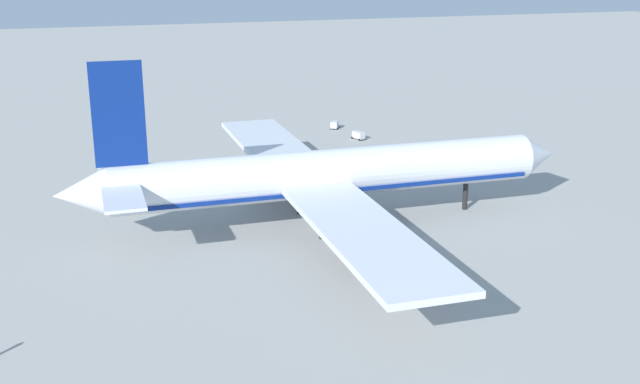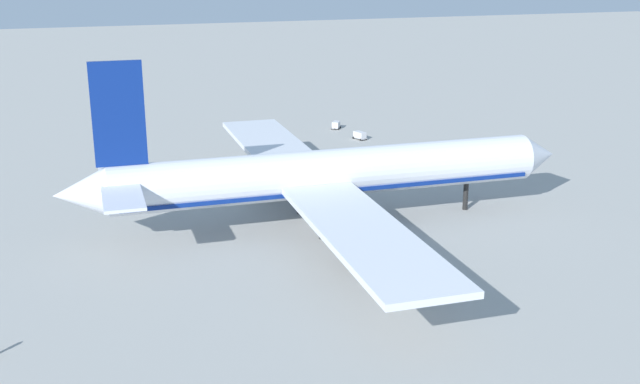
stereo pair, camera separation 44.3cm
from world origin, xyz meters
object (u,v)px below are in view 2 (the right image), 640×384
object	(u,v)px
traffic_cone_1	(105,164)
traffic_cone_2	(515,159)
airliner	(321,175)
baggage_cart_0	(336,125)
traffic_cone_3	(119,163)
baggage_cart_1	(360,135)

from	to	relation	value
traffic_cone_1	traffic_cone_2	size ratio (longest dim) A/B	1.00
airliner	traffic_cone_2	bearing A→B (deg)	25.87
airliner	traffic_cone_1	world-z (taller)	airliner
traffic_cone_2	baggage_cart_0	bearing A→B (deg)	121.77
baggage_cart_0	traffic_cone_3	distance (m)	45.80
traffic_cone_2	traffic_cone_3	bearing A→B (deg)	163.75
airliner	traffic_cone_3	distance (m)	45.23
airliner	baggage_cart_1	size ratio (longest dim) A/B	20.82
airliner	traffic_cone_2	size ratio (longest dim) A/B	135.45
baggage_cart_0	baggage_cart_1	bearing A→B (deg)	-83.48
traffic_cone_1	traffic_cone_2	world-z (taller)	same
traffic_cone_2	traffic_cone_3	xyz separation A→B (m)	(-63.93, 18.64, 0.00)
traffic_cone_2	traffic_cone_3	size ratio (longest dim) A/B	1.00
baggage_cart_0	traffic_cone_1	world-z (taller)	baggage_cart_0
traffic_cone_2	traffic_cone_3	world-z (taller)	same
baggage_cart_1	traffic_cone_3	size ratio (longest dim) A/B	6.51
airliner	baggage_cart_1	distance (m)	48.85
baggage_cart_1	traffic_cone_2	world-z (taller)	baggage_cart_1
airliner	baggage_cart_0	bearing A→B (deg)	68.35
baggage_cart_1	traffic_cone_1	size ratio (longest dim) A/B	6.51
baggage_cart_1	traffic_cone_2	size ratio (longest dim) A/B	6.51
baggage_cart_0	traffic_cone_2	distance (m)	38.86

